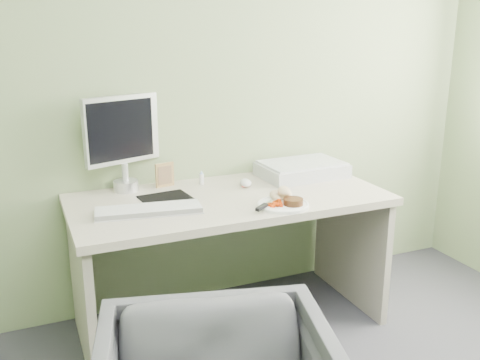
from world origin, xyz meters
name	(u,v)px	position (x,y,z in m)	size (l,w,h in m)	color
wall_back	(203,67)	(0.00, 2.00, 1.35)	(3.50, 3.50, 0.00)	gray
desk	(229,229)	(0.00, 1.62, 0.55)	(1.60, 0.75, 0.73)	beige
plate	(283,205)	(0.18, 1.37, 0.74)	(0.25, 0.25, 0.01)	white
steak	(293,202)	(0.22, 1.34, 0.76)	(0.09, 0.09, 0.03)	black
potato_pile	(284,193)	(0.22, 1.43, 0.77)	(0.12, 0.09, 0.06)	tan
carrot_heap	(276,202)	(0.13, 1.36, 0.76)	(0.06, 0.05, 0.04)	#DD3A04
steak_knife	(265,205)	(0.07, 1.36, 0.76)	(0.19, 0.16, 0.02)	silver
mousepad	(166,199)	(-0.31, 1.70, 0.73)	(0.25, 0.22, 0.00)	black
keyboard	(149,210)	(-0.44, 1.53, 0.75)	(0.48, 0.14, 0.02)	white
computer_mouse	(246,183)	(0.15, 1.75, 0.75)	(0.06, 0.11, 0.04)	white
photo_frame	(165,175)	(-0.26, 1.91, 0.80)	(0.11, 0.01, 0.13)	#A9884F
eyedrop_bottle	(202,178)	(-0.06, 1.88, 0.77)	(0.03, 0.03, 0.08)	white
scanner	(302,170)	(0.52, 1.80, 0.77)	(0.47, 0.32, 0.07)	silver
monitor	(122,138)	(-0.47, 1.94, 1.01)	(0.41, 0.17, 0.50)	silver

